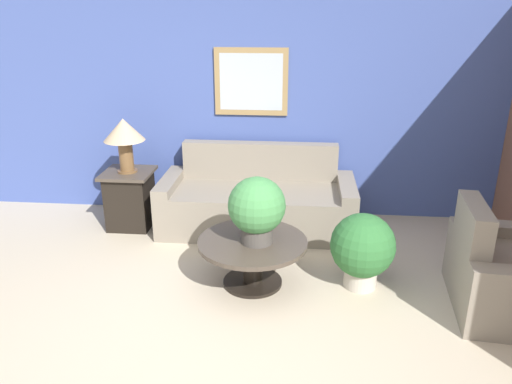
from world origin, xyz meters
name	(u,v)px	position (x,y,z in m)	size (l,w,h in m)	color
ground_plane	(218,357)	(0.00, 0.00, 0.00)	(20.00, 20.00, 0.00)	#BCAD93
wall_back	(254,104)	(0.00, 2.76, 1.30)	(7.61, 0.09, 2.60)	#42569E
couch_main	(257,203)	(0.08, 2.25, 0.30)	(2.13, 0.89, 0.90)	gray
armchair	(508,276)	(2.26, 0.84, 0.30)	(0.98, 1.12, 0.90)	gray
coffee_table	(253,252)	(0.15, 1.03, 0.31)	(0.97, 0.97, 0.43)	black
side_table	(130,199)	(-1.35, 2.16, 0.33)	(0.53, 0.53, 0.65)	black
table_lamp	(124,134)	(-1.35, 2.16, 1.07)	(0.44, 0.44, 0.59)	brown
potted_plant_on_table	(257,208)	(0.19, 1.01, 0.75)	(0.50, 0.50, 0.59)	#4C4742
potted_plant_floor	(362,248)	(1.11, 1.08, 0.38)	(0.57, 0.57, 0.69)	beige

